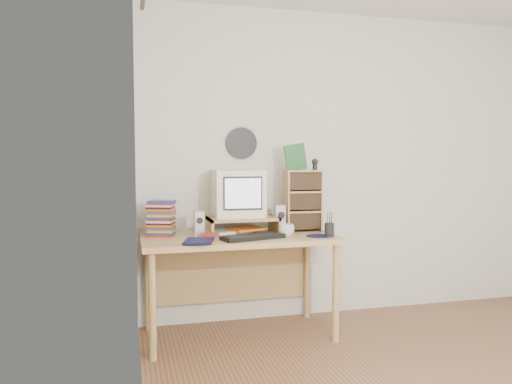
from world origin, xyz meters
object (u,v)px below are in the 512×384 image
dvd_stack (161,218)px  diary (185,239)px  desk (237,252)px  mug (286,230)px  keyboard (253,237)px  crt_monitor (239,193)px  cd_rack (303,201)px

dvd_stack → diary: 0.38m
desk → mug: 0.42m
desk → keyboard: size_ratio=3.11×
desk → dvd_stack: (-0.55, 0.06, 0.26)m
crt_monitor → dvd_stack: size_ratio=1.44×
cd_rack → mug: bearing=-127.9°
diary → desk: bearing=49.4°
crt_monitor → dvd_stack: crt_monitor is taller
keyboard → mug: (0.26, 0.04, 0.03)m
dvd_stack → cd_rack: bearing=18.9°
dvd_stack → crt_monitor: bearing=22.8°
keyboard → diary: size_ratio=1.99×
mug → keyboard: bearing=-170.7°
dvd_stack → cd_rack: 1.08m
desk → dvd_stack: size_ratio=5.44×
desk → dvd_stack: 0.61m
desk → dvd_stack: bearing=173.9°
crt_monitor → diary: size_ratio=1.64×
crt_monitor → diary: bearing=-139.1°
desk → dvd_stack: dvd_stack is taller
mug → cd_rack: bearing=48.7°
crt_monitor → desk: bearing=-109.3°
mug → diary: (-0.73, -0.07, -0.02)m
crt_monitor → cd_rack: size_ratio=0.79×
desk → diary: size_ratio=6.19×
crt_monitor → mug: 0.48m
desk → keyboard: 0.30m
crt_monitor → diary: (-0.45, -0.37, -0.27)m
keyboard → dvd_stack: dvd_stack is taller
dvd_stack → mug: dvd_stack is taller
crt_monitor → keyboard: 0.44m
desk → mug: mug is taller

